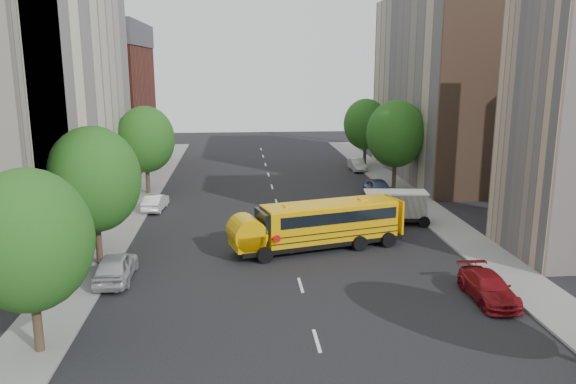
{
  "coord_description": "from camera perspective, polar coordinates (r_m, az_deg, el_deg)",
  "views": [
    {
      "loc": [
        -3.07,
        -34.96,
        11.1
      ],
      "look_at": [
        0.24,
        2.0,
        2.67
      ],
      "focal_mm": 35.0,
      "sensor_mm": 36.0,
      "label": 1
    }
  ],
  "objects": [
    {
      "name": "building_left_redbrick",
      "position": [
        64.87,
        -18.61,
        8.07
      ],
      "size": [
        10.0,
        15.0,
        13.0
      ],
      "primitive_type": "cube",
      "color": "maroon",
      "rests_on": "ground"
    },
    {
      "name": "sidewalk_right",
      "position": [
        43.94,
        14.43,
        -2.17
      ],
      "size": [
        3.0,
        80.0,
        0.12
      ],
      "primitive_type": "cube",
      "color": "slate",
      "rests_on": "ground"
    },
    {
      "name": "safari_truck",
      "position": [
        40.63,
        10.23,
        -1.46
      ],
      "size": [
        5.66,
        2.63,
        2.34
      ],
      "rotation": [
        0.0,
        0.0,
        -0.12
      ],
      "color": "black",
      "rests_on": "ground"
    },
    {
      "name": "parked_car_5",
      "position": [
        60.65,
        7.02,
        2.76
      ],
      "size": [
        1.45,
        3.88,
        1.27
      ],
      "primitive_type": "imported",
      "rotation": [
        0.0,
        0.0,
        0.03
      ],
      "color": "#9B9C97",
      "rests_on": "ground"
    },
    {
      "name": "street_tree_1",
      "position": [
        32.54,
        -19.13,
        1.2
      ],
      "size": [
        5.12,
        5.12,
        7.9
      ],
      "color": "#38281C",
      "rests_on": "ground"
    },
    {
      "name": "lane_markings",
      "position": [
        46.41,
        -1.18,
        -1.04
      ],
      "size": [
        0.15,
        64.0,
        0.01
      ],
      "primitive_type": "cube",
      "color": "silver",
      "rests_on": "ground"
    },
    {
      "name": "street_tree_4",
      "position": [
        51.29,
        10.89,
        5.83
      ],
      "size": [
        5.25,
        5.25,
        8.1
      ],
      "color": "#38281C",
      "rests_on": "ground"
    },
    {
      "name": "parked_car_0",
      "position": [
        30.99,
        -17.12,
        -7.27
      ],
      "size": [
        1.84,
        4.51,
        1.53
      ],
      "primitive_type": "imported",
      "rotation": [
        0.0,
        0.0,
        3.15
      ],
      "color": "#A8AAAF",
      "rests_on": "ground"
    },
    {
      "name": "building_right_sidewall",
      "position": [
        48.79,
        20.76,
        9.52
      ],
      "size": [
        10.1,
        0.3,
        18.0
      ],
      "primitive_type": "cube",
      "color": "brown",
      "rests_on": "ground"
    },
    {
      "name": "building_left_cream",
      "position": [
        43.61,
        -25.57,
        10.13
      ],
      "size": [
        10.0,
        26.0,
        20.0
      ],
      "primitive_type": "cube",
      "color": "beige",
      "rests_on": "ground"
    },
    {
      "name": "sidewalk_left",
      "position": [
        42.3,
        -16.45,
        -2.87
      ],
      "size": [
        3.0,
        80.0,
        0.12
      ],
      "primitive_type": "cube",
      "color": "slate",
      "rests_on": "ground"
    },
    {
      "name": "parked_car_3",
      "position": [
        29.02,
        19.68,
        -9.1
      ],
      "size": [
        1.81,
        4.43,
        1.28
      ],
      "primitive_type": "imported",
      "rotation": [
        0.0,
        0.0,
        -0.0
      ],
      "color": "maroon",
      "rests_on": "ground"
    },
    {
      "name": "street_tree_2",
      "position": [
        49.99,
        -14.27,
        5.2
      ],
      "size": [
        4.99,
        4.99,
        7.71
      ],
      "color": "#38281C",
      "rests_on": "ground"
    },
    {
      "name": "parked_car_1",
      "position": [
        44.98,
        -13.33,
        -1.01
      ],
      "size": [
        1.71,
        3.96,
        1.27
      ],
      "primitive_type": "imported",
      "rotation": [
        0.0,
        0.0,
        3.04
      ],
      "color": "white",
      "rests_on": "ground"
    },
    {
      "name": "building_right_far",
      "position": [
        58.9,
        16.11,
        10.26
      ],
      "size": [
        10.0,
        22.0,
        18.0
      ],
      "primitive_type": "cube",
      "color": "tan",
      "rests_on": "ground"
    },
    {
      "name": "parked_car_4",
      "position": [
        48.32,
        9.22,
        0.31
      ],
      "size": [
        1.97,
        4.69,
        1.58
      ],
      "primitive_type": "imported",
      "rotation": [
        0.0,
        0.0,
        0.02
      ],
      "color": "#374261",
      "rests_on": "ground"
    },
    {
      "name": "ground",
      "position": [
        36.8,
        -0.1,
        -4.75
      ],
      "size": [
        120.0,
        120.0,
        0.0
      ],
      "primitive_type": "plane",
      "color": "black",
      "rests_on": "ground"
    },
    {
      "name": "school_bus",
      "position": [
        34.37,
        3.0,
        -3.19
      ],
      "size": [
        10.67,
        5.09,
        2.95
      ],
      "rotation": [
        0.0,
        0.0,
        0.27
      ],
      "color": "black",
      "rests_on": "ground"
    },
    {
      "name": "street_tree_0",
      "position": [
        23.32,
        -24.85,
        -4.5
      ],
      "size": [
        4.8,
        4.8,
        7.41
      ],
      "color": "#38281C",
      "rests_on": "ground"
    },
    {
      "name": "street_tree_5",
      "position": [
        62.89,
        7.89,
        6.84
      ],
      "size": [
        4.86,
        4.86,
        7.51
      ],
      "color": "#38281C",
      "rests_on": "ground"
    }
  ]
}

